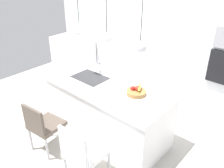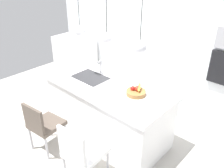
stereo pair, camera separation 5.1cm
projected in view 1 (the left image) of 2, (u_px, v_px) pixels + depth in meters
floor at (108, 132)px, 4.01m from camera, size 6.60×6.60×0.00m
back_wall at (165, 37)px, 4.48m from camera, size 6.00×0.10×2.60m
kitchen_island at (107, 110)px, 3.79m from camera, size 2.06×0.92×0.92m
sink_basin at (90, 78)px, 3.79m from camera, size 0.56×0.40×0.02m
faucet at (99, 65)px, 3.86m from camera, size 0.02×0.17×0.22m
fruit_bowl at (136, 92)px, 3.30m from camera, size 0.28×0.28×0.15m
side_counter at (73, 55)px, 6.05m from camera, size 1.10×0.60×0.86m
chair_near at (43, 125)px, 3.42m from camera, size 0.48×0.49×0.84m
chair_middle at (83, 152)px, 2.89m from camera, size 0.48×0.50×0.92m
pendant_light_left at (79, 31)px, 3.56m from camera, size 0.16×0.16×0.76m
pendant_light_center at (107, 38)px, 3.23m from camera, size 0.16×0.16×0.76m
pendant_light_right at (140, 47)px, 2.89m from camera, size 0.16×0.16×0.76m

